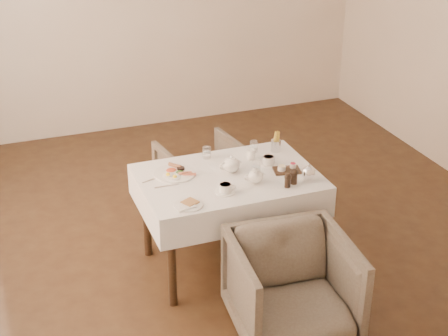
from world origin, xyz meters
name	(u,v)px	position (x,y,z in m)	size (l,w,h in m)	color
table	(228,190)	(-0.33, -0.42, 0.64)	(1.28, 0.88, 0.75)	black
armchair_near	(292,288)	(-0.23, -1.31, 0.35)	(0.74, 0.77, 0.70)	#4F443A
armchair_far	(203,177)	(-0.23, 0.45, 0.31)	(0.66, 0.68, 0.62)	#4F443A
breakfast_plate	(175,173)	(-0.69, -0.26, 0.77)	(0.30, 0.30, 0.04)	white
side_plate	(188,205)	(-0.74, -0.74, 0.76)	(0.20, 0.19, 0.02)	white
teapot_centre	(231,164)	(-0.29, -0.38, 0.82)	(0.17, 0.13, 0.14)	white
teapot_front	(255,175)	(-0.20, -0.59, 0.82)	(0.15, 0.12, 0.12)	white
creamer	(251,154)	(-0.07, -0.22, 0.79)	(0.06, 0.06, 0.07)	white
teacup_near	(225,189)	(-0.44, -0.66, 0.79)	(0.14, 0.14, 0.07)	white
teacup_far	(268,161)	(0.01, -0.35, 0.79)	(0.14, 0.14, 0.07)	white
glass_left	(207,153)	(-0.38, -0.08, 0.80)	(0.06, 0.06, 0.09)	silver
glass_mid	(256,167)	(-0.13, -0.44, 0.80)	(0.07, 0.07, 0.09)	silver
glass_right	(254,146)	(0.00, -0.10, 0.80)	(0.06, 0.06, 0.09)	silver
condiment_board	(287,169)	(0.09, -0.50, 0.77)	(0.21, 0.16, 0.05)	black
pepper_mill_left	(288,180)	(-0.01, -0.73, 0.81)	(0.05, 0.05, 0.10)	black
pepper_mill_right	(294,176)	(0.05, -0.70, 0.81)	(0.06, 0.06, 0.12)	black
silver_pot	(308,172)	(0.17, -0.68, 0.82)	(0.12, 0.10, 0.13)	white
fries_cup	(276,143)	(0.16, -0.15, 0.83)	(0.08, 0.08, 0.16)	silver
cutlery_fork	(153,179)	(-0.86, -0.29, 0.76)	(0.01, 0.17, 0.00)	silver
cutlery_knife	(167,186)	(-0.79, -0.42, 0.76)	(0.01, 0.18, 0.00)	silver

